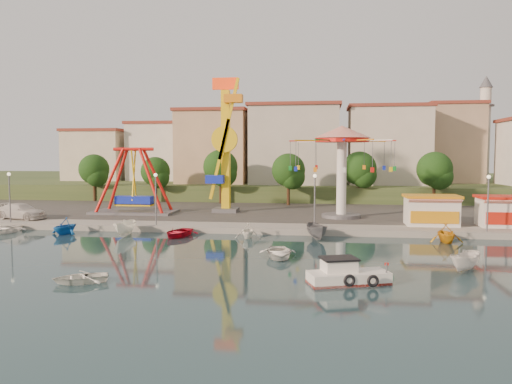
% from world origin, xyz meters
% --- Properties ---
extents(ground, '(200.00, 200.00, 0.00)m').
position_xyz_m(ground, '(0.00, 0.00, 0.00)').
color(ground, '#122832').
rests_on(ground, ground).
extents(quay_deck, '(200.00, 100.00, 0.60)m').
position_xyz_m(quay_deck, '(0.00, 62.00, 0.30)').
color(quay_deck, '#9E998E').
rests_on(quay_deck, ground).
extents(asphalt_pad, '(90.00, 28.00, 0.01)m').
position_xyz_m(asphalt_pad, '(0.00, 30.00, 0.60)').
color(asphalt_pad, '#4C4944').
rests_on(asphalt_pad, quay_deck).
extents(hill_terrace, '(200.00, 60.00, 3.00)m').
position_xyz_m(hill_terrace, '(0.00, 67.00, 1.50)').
color(hill_terrace, '#384C26').
rests_on(hill_terrace, ground).
extents(pirate_ship_ride, '(10.00, 5.00, 8.00)m').
position_xyz_m(pirate_ship_ride, '(-13.98, 22.47, 4.39)').
color(pirate_ship_ride, '#59595E').
rests_on(pirate_ship_ride, quay_deck).
extents(kamikaze_tower, '(3.86, 3.10, 16.50)m').
position_xyz_m(kamikaze_tower, '(-3.01, 24.91, 8.60)').
color(kamikaze_tower, '#59595E').
rests_on(kamikaze_tower, quay_deck).
extents(wave_swinger, '(11.60, 11.60, 10.40)m').
position_xyz_m(wave_swinger, '(10.87, 21.56, 8.20)').
color(wave_swinger, '#59595E').
rests_on(wave_swinger, quay_deck).
extents(booth_left, '(5.40, 3.78, 3.08)m').
position_xyz_m(booth_left, '(19.69, 16.49, 2.16)').
color(booth_left, white).
rests_on(booth_left, quay_deck).
extents(booth_mid, '(5.40, 3.78, 3.08)m').
position_xyz_m(booth_mid, '(26.79, 16.49, 2.16)').
color(booth_mid, white).
rests_on(booth_mid, quay_deck).
extents(lamp_post_0, '(0.14, 0.14, 5.00)m').
position_xyz_m(lamp_post_0, '(-24.00, 13.00, 3.10)').
color(lamp_post_0, '#59595E').
rests_on(lamp_post_0, quay_deck).
extents(lamp_post_1, '(0.14, 0.14, 5.00)m').
position_xyz_m(lamp_post_1, '(-8.00, 13.00, 3.10)').
color(lamp_post_1, '#59595E').
rests_on(lamp_post_1, quay_deck).
extents(lamp_post_2, '(0.14, 0.14, 5.00)m').
position_xyz_m(lamp_post_2, '(8.00, 13.00, 3.10)').
color(lamp_post_2, '#59595E').
rests_on(lamp_post_2, quay_deck).
extents(lamp_post_3, '(0.14, 0.14, 5.00)m').
position_xyz_m(lamp_post_3, '(24.00, 13.00, 3.10)').
color(lamp_post_3, '#59595E').
rests_on(lamp_post_3, quay_deck).
extents(tree_0, '(4.60, 4.60, 7.19)m').
position_xyz_m(tree_0, '(-26.00, 36.98, 5.47)').
color(tree_0, '#382314').
rests_on(tree_0, quay_deck).
extents(tree_1, '(4.35, 4.35, 6.80)m').
position_xyz_m(tree_1, '(-16.00, 36.24, 5.20)').
color(tree_1, '#382314').
rests_on(tree_1, quay_deck).
extents(tree_2, '(5.02, 5.02, 7.85)m').
position_xyz_m(tree_2, '(-6.00, 35.81, 5.92)').
color(tree_2, '#382314').
rests_on(tree_2, quay_deck).
extents(tree_3, '(4.68, 4.68, 7.32)m').
position_xyz_m(tree_3, '(4.00, 34.36, 5.55)').
color(tree_3, '#382314').
rests_on(tree_3, quay_deck).
extents(tree_4, '(4.86, 4.86, 7.60)m').
position_xyz_m(tree_4, '(14.00, 37.35, 5.75)').
color(tree_4, '#382314').
rests_on(tree_4, quay_deck).
extents(tree_5, '(4.83, 4.83, 7.54)m').
position_xyz_m(tree_5, '(24.00, 35.54, 5.71)').
color(tree_5, '#382314').
rests_on(tree_5, quay_deck).
extents(building_0, '(9.26, 9.53, 11.87)m').
position_xyz_m(building_0, '(-33.37, 46.06, 8.93)').
color(building_0, beige).
rests_on(building_0, hill_terrace).
extents(building_1, '(12.33, 9.01, 8.63)m').
position_xyz_m(building_1, '(-21.33, 51.38, 7.32)').
color(building_1, silver).
rests_on(building_1, hill_terrace).
extents(building_2, '(11.95, 9.28, 11.23)m').
position_xyz_m(building_2, '(-8.19, 51.96, 8.62)').
color(building_2, tan).
rests_on(building_2, hill_terrace).
extents(building_3, '(12.59, 10.50, 9.20)m').
position_xyz_m(building_3, '(5.60, 48.80, 7.60)').
color(building_3, beige).
rests_on(building_3, hill_terrace).
extents(building_4, '(10.75, 9.23, 9.24)m').
position_xyz_m(building_4, '(19.07, 52.20, 7.62)').
color(building_4, beige).
rests_on(building_4, hill_terrace).
extents(building_5, '(12.77, 10.96, 11.21)m').
position_xyz_m(building_5, '(32.37, 50.33, 8.61)').
color(building_5, tan).
rests_on(building_5, hill_terrace).
extents(minaret, '(2.80, 2.80, 18.00)m').
position_xyz_m(minaret, '(36.00, 54.00, 12.55)').
color(minaret, silver).
rests_on(minaret, hill_terrace).
extents(cabin_motorboat, '(5.17, 3.28, 1.70)m').
position_xyz_m(cabin_motorboat, '(10.20, -5.45, 0.46)').
color(cabin_motorboat, white).
rests_on(cabin_motorboat, ground).
extents(rowboat_a, '(3.46, 4.41, 0.83)m').
position_xyz_m(rowboat_a, '(5.50, 1.47, 0.41)').
color(rowboat_a, white).
rests_on(rowboat_a, ground).
extents(rowboat_b, '(3.94, 3.55, 0.67)m').
position_xyz_m(rowboat_b, '(-5.81, -7.42, 0.34)').
color(rowboat_b, white).
rests_on(rowboat_b, ground).
extents(skiff, '(3.15, 3.63, 1.36)m').
position_xyz_m(skiff, '(18.19, -1.37, 0.68)').
color(skiff, white).
rests_on(skiff, ground).
extents(van, '(6.29, 3.64, 1.71)m').
position_xyz_m(van, '(-24.46, 15.67, 1.46)').
color(van, silver).
rests_on(van, quay_deck).
extents(moored_boat_0, '(3.26, 4.28, 0.83)m').
position_xyz_m(moored_boat_0, '(-22.54, 9.80, 0.41)').
color(moored_boat_0, white).
rests_on(moored_boat_0, ground).
extents(moored_boat_1, '(3.37, 3.68, 1.64)m').
position_xyz_m(moored_boat_1, '(-16.14, 9.80, 0.82)').
color(moored_boat_1, blue).
rests_on(moored_boat_1, ground).
extents(moored_boat_2, '(1.52, 3.82, 1.46)m').
position_xyz_m(moored_boat_2, '(-10.01, 9.80, 0.73)').
color(moored_boat_2, white).
rests_on(moored_boat_2, ground).
extents(moored_boat_3, '(3.69, 4.61, 0.85)m').
position_xyz_m(moored_boat_3, '(-4.77, 9.80, 0.43)').
color(moored_boat_3, red).
rests_on(moored_boat_3, ground).
extents(moored_boat_4, '(2.55, 2.91, 1.46)m').
position_xyz_m(moored_boat_4, '(1.91, 9.80, 0.73)').
color(moored_boat_4, white).
rests_on(moored_boat_4, ground).
extents(moored_boat_5, '(2.51, 4.26, 1.54)m').
position_xyz_m(moored_boat_5, '(8.28, 9.80, 0.77)').
color(moored_boat_5, slate).
rests_on(moored_boat_5, ground).
extents(moored_boat_7, '(3.07, 3.48, 1.72)m').
position_xyz_m(moored_boat_7, '(19.58, 9.80, 0.86)').
color(moored_boat_7, orange).
rests_on(moored_boat_7, ground).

